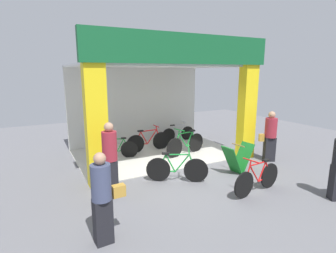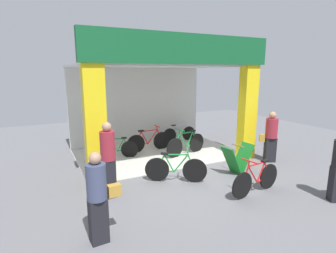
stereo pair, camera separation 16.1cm
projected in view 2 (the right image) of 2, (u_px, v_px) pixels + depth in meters
The scene contains 12 objects.
ground_plane at pixel (181, 169), 8.13m from camera, with size 19.02×19.02×0.00m, color slate.
shop_facade at pixel (157, 96), 9.27m from camera, with size 5.71×3.94×3.91m.
bicycle_inside_0 at pixel (116, 149), 9.10m from camera, with size 1.43×0.53×0.82m.
bicycle_inside_1 at pixel (186, 144), 9.45m from camera, with size 1.71×0.54×0.96m.
bicycle_inside_2 at pixel (179, 134), 11.29m from camera, with size 1.51×0.41×0.83m.
bicycle_inside_3 at pixel (149, 141), 9.90m from camera, with size 1.70×0.47×0.93m.
bicycle_parked_0 at pixel (256, 179), 6.46m from camera, with size 1.62×0.45×0.90m.
bicycle_parked_1 at pixel (176, 169), 7.14m from camera, with size 1.44×0.89×0.91m.
sandwich_board_sign at pixel (237, 159), 7.73m from camera, with size 0.97×0.56×0.86m.
pedestrian_0 at pixel (98, 197), 4.52m from camera, with size 0.59×0.36×1.62m.
pedestrian_1 at pixel (271, 136), 8.66m from camera, with size 0.61×0.50×1.65m.
pedestrian_2 at pixel (108, 159), 6.19m from camera, with size 0.39×0.39×1.79m.
Camera 2 is at (-3.80, -6.71, 2.91)m, focal length 28.73 mm.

